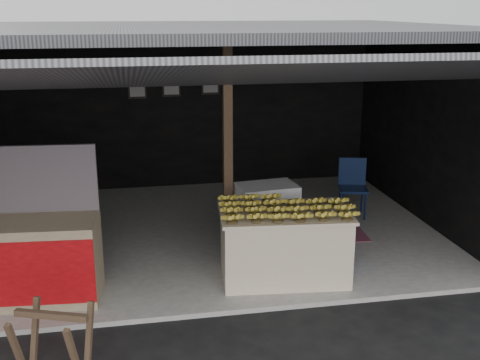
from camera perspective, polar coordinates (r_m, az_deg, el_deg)
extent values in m
plane|color=black|center=(6.77, -0.89, -12.71)|extent=(80.00, 80.00, 0.00)
cube|color=gray|center=(9.00, -3.66, -4.96)|extent=(7.00, 5.00, 0.06)
cube|color=black|center=(11.03, -5.46, 6.90)|extent=(7.00, 0.15, 2.90)
cube|color=black|center=(9.64, 17.35, 4.92)|extent=(0.15, 5.00, 2.90)
cube|color=#232326|center=(8.41, -4.03, 14.02)|extent=(7.20, 5.20, 0.12)
cube|color=#232326|center=(5.02, 0.88, 10.04)|extent=(7.40, 2.47, 0.48)
cube|color=#513A28|center=(8.05, -1.18, 3.36)|extent=(0.12, 0.12, 2.85)
cube|color=beige|center=(7.35, 4.20, -6.27)|extent=(1.57, 1.04, 0.81)
cube|color=beige|center=(7.20, 4.27, -3.12)|extent=(1.64, 1.10, 0.04)
cube|color=white|center=(8.28, 2.54, -3.39)|extent=(0.85, 0.62, 0.88)
cube|color=navy|center=(8.01, 2.99, -3.73)|extent=(0.62, 0.09, 0.26)
cube|color=#B21414|center=(8.12, 2.96, -5.78)|extent=(0.40, 0.06, 0.09)
cube|color=#998466|center=(7.21, -19.85, -7.20)|extent=(1.72, 0.86, 0.94)
cube|color=red|center=(6.87, -20.30, -8.41)|extent=(1.66, 0.15, 0.73)
cube|color=white|center=(6.86, -20.31, -8.45)|extent=(0.56, 0.06, 0.19)
cube|color=navy|center=(7.22, -20.13, 0.05)|extent=(1.66, 0.18, 0.78)
cube|color=#513A28|center=(5.86, -20.37, -14.96)|extent=(0.14, 0.26, 0.65)
cube|color=#513A28|center=(5.63, -15.45, -15.84)|extent=(0.14, 0.26, 0.65)
cube|color=#513A28|center=(6.10, -18.87, -13.52)|extent=(0.14, 0.26, 0.65)
cube|color=#513A28|center=(5.88, -14.13, -14.28)|extent=(0.14, 0.26, 0.65)
cube|color=#513A28|center=(5.72, -17.48, -12.14)|extent=(0.66, 0.29, 0.06)
cylinder|color=#0D1594|center=(7.86, 9.44, -6.40)|extent=(0.30, 0.30, 0.45)
cylinder|color=#0A1638|center=(9.47, 9.69, -2.45)|extent=(0.03, 0.03, 0.45)
cylinder|color=#0A1638|center=(9.52, 11.78, -2.47)|extent=(0.03, 0.03, 0.45)
cylinder|color=#0A1638|center=(9.80, 9.46, -1.80)|extent=(0.03, 0.03, 0.45)
cylinder|color=#0A1638|center=(9.84, 11.48, -1.82)|extent=(0.03, 0.03, 0.45)
cube|color=#0A1638|center=(9.59, 10.67, -0.85)|extent=(0.52, 0.52, 0.04)
cube|color=#0A1638|center=(9.71, 10.59, 0.78)|extent=(0.43, 0.14, 0.46)
cube|color=maroon|center=(9.00, 6.83, -4.82)|extent=(1.57, 1.11, 0.01)
cube|color=black|center=(10.83, -9.73, 8.71)|extent=(0.32, 0.03, 0.42)
cube|color=#4C4C59|center=(10.81, -9.73, 8.70)|extent=(0.26, 0.02, 0.34)
cube|color=black|center=(10.85, -6.53, 8.96)|extent=(0.32, 0.03, 0.42)
cube|color=#4C4C59|center=(10.83, -6.53, 8.95)|extent=(0.26, 0.02, 0.34)
cube|color=black|center=(10.93, -2.83, 9.20)|extent=(0.32, 0.03, 0.42)
cube|color=#4C4C59|center=(10.91, -2.82, 9.19)|extent=(0.26, 0.02, 0.34)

